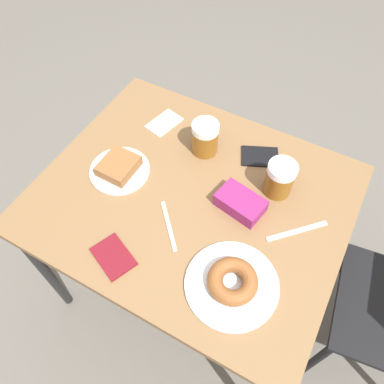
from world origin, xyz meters
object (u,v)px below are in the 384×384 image
object	(u,v)px
napkin_folded	(164,123)
blue_pouch	(240,203)
knife	(297,231)
passport_far_edge	(260,157)
fork	(169,226)
plate_with_donut	(232,283)
passport_near_edge	(113,257)
plate_with_cake	(119,168)
beer_mug_center	(280,178)
beer_mug_left	(205,138)

from	to	relation	value
napkin_folded	blue_pouch	world-z (taller)	blue_pouch
knife	passport_far_edge	world-z (taller)	passport_far_edge
blue_pouch	fork	bearing A→B (deg)	-44.08
plate_with_donut	passport_near_edge	world-z (taller)	plate_with_donut
napkin_folded	knife	xyz separation A→B (m)	(0.20, 0.59, -0.00)
plate_with_donut	passport_far_edge	distance (m)	0.48
plate_with_donut	napkin_folded	distance (m)	0.66
plate_with_cake	plate_with_donut	size ratio (longest dim) A/B	0.77
knife	plate_with_donut	bearing A→B (deg)	-22.17
knife	blue_pouch	world-z (taller)	blue_pouch
napkin_folded	knife	size ratio (longest dim) A/B	0.92
napkin_folded	passport_near_edge	world-z (taller)	passport_near_edge
plate_with_donut	beer_mug_center	distance (m)	0.36
beer_mug_left	passport_near_edge	xyz separation A→B (m)	(0.49, -0.04, -0.06)
beer_mug_center	passport_near_edge	size ratio (longest dim) A/B	0.80
napkin_folded	passport_far_edge	size ratio (longest dim) A/B	0.93
napkin_folded	fork	xyz separation A→B (m)	(0.37, 0.24, -0.00)
plate_with_cake	fork	xyz separation A→B (m)	(0.10, 0.25, -0.02)
beer_mug_left	napkin_folded	distance (m)	0.20
beer_mug_left	beer_mug_center	world-z (taller)	same
plate_with_donut	napkin_folded	size ratio (longest dim) A/B	1.85
blue_pouch	beer_mug_center	bearing A→B (deg)	147.09
plate_with_donut	beer_mug_left	size ratio (longest dim) A/B	2.15
plate_with_cake	plate_with_donut	xyz separation A→B (m)	(0.18, 0.50, 0.00)
napkin_folded	blue_pouch	distance (m)	0.45
beer_mug_left	knife	bearing A→B (deg)	68.60
plate_with_donut	blue_pouch	xyz separation A→B (m)	(-0.24, -0.09, 0.00)
beer_mug_center	napkin_folded	bearing A→B (deg)	-100.00
plate_with_donut	knife	xyz separation A→B (m)	(-0.25, 0.10, -0.02)
plate_with_cake	blue_pouch	xyz separation A→B (m)	(-0.06, 0.41, 0.01)
beer_mug_center	napkin_folded	world-z (taller)	beer_mug_center
beer_mug_center	passport_far_edge	size ratio (longest dim) A/B	0.80
passport_near_edge	blue_pouch	bearing A→B (deg)	143.15
knife	passport_near_edge	world-z (taller)	passport_near_edge
beer_mug_center	plate_with_donut	bearing A→B (deg)	1.71
plate_with_donut	beer_mug_left	distance (m)	0.50
plate_with_cake	napkin_folded	distance (m)	0.27
plate_with_donut	knife	size ratio (longest dim) A/B	1.70
plate_with_cake	fork	size ratio (longest dim) A/B	1.46
napkin_folded	passport_far_edge	xyz separation A→B (m)	(-0.02, 0.37, 0.00)
napkin_folded	fork	size ratio (longest dim) A/B	1.02
plate_with_cake	knife	xyz separation A→B (m)	(-0.07, 0.60, -0.02)
beer_mug_center	knife	world-z (taller)	beer_mug_center
napkin_folded	plate_with_cake	bearing A→B (deg)	-2.90
plate_with_cake	knife	world-z (taller)	plate_with_cake
plate_with_cake	blue_pouch	size ratio (longest dim) A/B	1.24
beer_mug_center	fork	distance (m)	0.37
plate_with_cake	passport_near_edge	size ratio (longest dim) A/B	1.33
knife	beer_mug_left	bearing A→B (deg)	-111.40
napkin_folded	passport_far_edge	distance (m)	0.37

